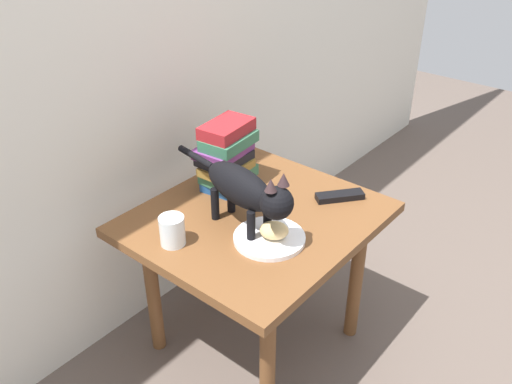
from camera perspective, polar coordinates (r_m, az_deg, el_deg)
ground_plane at (r=1.96m, az=0.00°, el=-14.89°), size 6.00×6.00×0.00m
side_table at (r=1.68m, az=0.00°, el=-4.44°), size 0.69×0.62×0.51m
plate at (r=1.53m, az=1.39°, el=-4.79°), size 0.20×0.20×0.01m
bread_roll at (r=1.51m, az=1.88°, el=-3.99°), size 0.09×0.10×0.05m
cat at (r=1.50m, az=-1.04°, el=0.22°), size 0.13×0.48×0.23m
book_stack at (r=1.73m, az=-3.06°, el=3.78°), size 0.19×0.15×0.22m
candle_jar at (r=1.52m, az=-8.65°, el=-4.12°), size 0.07×0.07×0.08m
tv_remote at (r=1.73m, az=8.67°, el=-0.42°), size 0.14×0.13×0.02m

